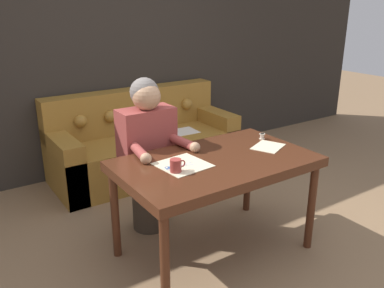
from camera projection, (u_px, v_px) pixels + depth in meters
The scene contains 10 objects.
ground_plane at pixel (231, 256), 3.05m from camera, with size 16.00×16.00×0.00m, color #846647.
wall_back at pixel (107, 51), 4.32m from camera, with size 8.00×0.06×2.60m.
dining_table at pixel (216, 169), 2.89m from camera, with size 1.39×0.84×0.75m.
couch at pixel (144, 145), 4.44m from camera, with size 1.99×0.80×0.90m.
person at pixel (148, 154), 3.22m from camera, with size 0.49×0.56×1.27m.
pattern_paper_main at pixel (183, 165), 2.76m from camera, with size 0.35×0.34×0.00m.
pattern_paper_offcut at pixel (268, 147), 3.11m from camera, with size 0.31×0.28×0.00m.
scissors at pixel (174, 167), 2.72m from camera, with size 0.21×0.08×0.01m.
mug at pixel (176, 166), 2.64m from camera, with size 0.11×0.08×0.09m.
thread_spool at pixel (262, 136), 3.28m from camera, with size 0.04×0.04×0.05m.
Camera 1 is at (-1.69, -2.00, 1.81)m, focal length 38.00 mm.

